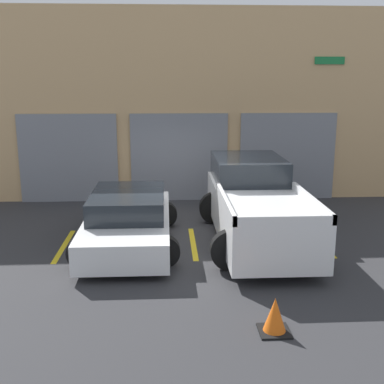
{
  "coord_description": "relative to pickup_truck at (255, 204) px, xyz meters",
  "views": [
    {
      "loc": [
        -0.59,
        -11.59,
        3.72
      ],
      "look_at": [
        0.0,
        -0.62,
        1.1
      ],
      "focal_mm": 45.0,
      "sensor_mm": 36.0,
      "label": 1
    }
  ],
  "objects": [
    {
      "name": "ground_plane",
      "position": [
        -1.47,
        0.87,
        -0.84
      ],
      "size": [
        28.0,
        28.0,
        0.0
      ],
      "primitive_type": "plane",
      "color": "#2D2D30"
    },
    {
      "name": "shophouse_building",
      "position": [
        -1.47,
        4.16,
        1.98
      ],
      "size": [
        15.62,
        0.68,
        5.75
      ],
      "color": "tan",
      "rests_on": "ground"
    },
    {
      "name": "pickup_truck",
      "position": [
        0.0,
        0.0,
        0.0
      ],
      "size": [
        2.45,
        5.08,
        1.78
      ],
      "color": "white",
      "rests_on": "ground"
    },
    {
      "name": "sedan_white",
      "position": [
        -2.94,
        -0.22,
        -0.27
      ],
      "size": [
        2.26,
        4.31,
        1.21
      ],
      "color": "white",
      "rests_on": "ground"
    },
    {
      "name": "parking_stripe_far_left",
      "position": [
        -4.41,
        -0.25,
        -0.84
      ],
      "size": [
        0.12,
        2.2,
        0.01
      ],
      "primitive_type": "cube",
      "color": "gold",
      "rests_on": "ground"
    },
    {
      "name": "parking_stripe_left",
      "position": [
        -1.47,
        -0.25,
        -0.84
      ],
      "size": [
        0.12,
        2.2,
        0.01
      ],
      "primitive_type": "cube",
      "color": "gold",
      "rests_on": "ground"
    },
    {
      "name": "parking_stripe_centre",
      "position": [
        1.47,
        -0.25,
        -0.84
      ],
      "size": [
        0.12,
        2.2,
        0.01
      ],
      "primitive_type": "cube",
      "color": "gold",
      "rests_on": "ground"
    },
    {
      "name": "traffic_cone",
      "position": [
        -0.47,
        -4.26,
        -0.59
      ],
      "size": [
        0.47,
        0.47,
        0.55
      ],
      "color": "black",
      "rests_on": "ground"
    }
  ]
}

